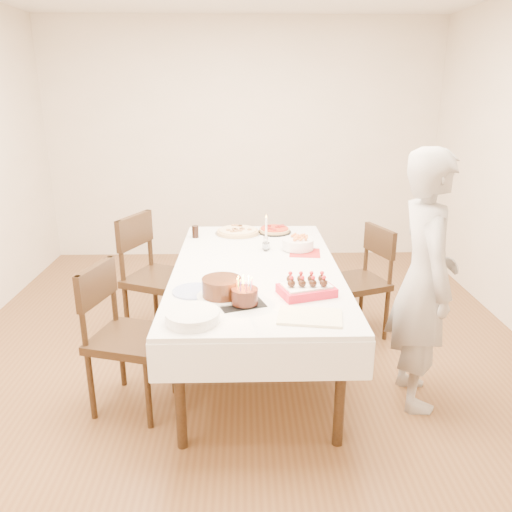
{
  "coord_description": "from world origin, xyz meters",
  "views": [
    {
      "loc": [
        0.01,
        -3.37,
        1.92
      ],
      "look_at": [
        0.09,
        -0.08,
        0.82
      ],
      "focal_mm": 35.0,
      "sensor_mm": 36.0,
      "label": 1
    }
  ],
  "objects_px": {
    "chair_right_savory": "(356,283)",
    "strawberry_box": "(307,289)",
    "person": "(424,282)",
    "layer_cake": "(222,288)",
    "chair_left_dessert": "(131,339)",
    "chair_left_savory": "(161,279)",
    "cola_glass": "(195,232)",
    "dining_table": "(256,314)",
    "pasta_bowl": "(298,244)",
    "birthday_cake": "(245,291)",
    "taper_candle": "(266,232)",
    "pizza_pepperoni": "(275,230)",
    "pizza_white": "(238,232)"
  },
  "relations": [
    {
      "from": "chair_right_savory",
      "to": "strawberry_box",
      "type": "height_order",
      "value": "chair_right_savory"
    },
    {
      "from": "person",
      "to": "layer_cake",
      "type": "distance_m",
      "value": 1.23
    },
    {
      "from": "chair_left_dessert",
      "to": "chair_right_savory",
      "type": "bearing_deg",
      "value": -133.72
    },
    {
      "from": "chair_left_savory",
      "to": "cola_glass",
      "type": "distance_m",
      "value": 0.51
    },
    {
      "from": "dining_table",
      "to": "strawberry_box",
      "type": "xyz_separation_m",
      "value": [
        0.29,
        -0.53,
        0.41
      ]
    },
    {
      "from": "dining_table",
      "to": "chair_left_savory",
      "type": "distance_m",
      "value": 0.85
    },
    {
      "from": "pasta_bowl",
      "to": "cola_glass",
      "type": "distance_m",
      "value": 0.89
    },
    {
      "from": "pasta_bowl",
      "to": "layer_cake",
      "type": "bearing_deg",
      "value": -120.88
    },
    {
      "from": "dining_table",
      "to": "cola_glass",
      "type": "height_order",
      "value": "cola_glass"
    },
    {
      "from": "chair_left_savory",
      "to": "pasta_bowl",
      "type": "bearing_deg",
      "value": -158.08
    },
    {
      "from": "layer_cake",
      "to": "birthday_cake",
      "type": "height_order",
      "value": "birthday_cake"
    },
    {
      "from": "cola_glass",
      "to": "birthday_cake",
      "type": "xyz_separation_m",
      "value": [
        0.41,
        -1.39,
        0.04
      ]
    },
    {
      "from": "chair_left_savory",
      "to": "cola_glass",
      "type": "bearing_deg",
      "value": -104.38
    },
    {
      "from": "dining_table",
      "to": "strawberry_box",
      "type": "distance_m",
      "value": 0.73
    },
    {
      "from": "dining_table",
      "to": "taper_candle",
      "type": "xyz_separation_m",
      "value": [
        0.09,
        0.39,
        0.51
      ]
    },
    {
      "from": "chair_right_savory",
      "to": "pizza_pepperoni",
      "type": "bearing_deg",
      "value": 125.39
    },
    {
      "from": "chair_left_savory",
      "to": "birthday_cake",
      "type": "bearing_deg",
      "value": 145.27
    },
    {
      "from": "chair_left_dessert",
      "to": "birthday_cake",
      "type": "distance_m",
      "value": 0.8
    },
    {
      "from": "layer_cake",
      "to": "pasta_bowl",
      "type": "bearing_deg",
      "value": 59.12
    },
    {
      "from": "dining_table",
      "to": "pasta_bowl",
      "type": "bearing_deg",
      "value": 47.77
    },
    {
      "from": "chair_right_savory",
      "to": "chair_left_savory",
      "type": "xyz_separation_m",
      "value": [
        -1.56,
        -0.02,
        0.06
      ]
    },
    {
      "from": "pasta_bowl",
      "to": "cola_glass",
      "type": "height_order",
      "value": "cola_glass"
    },
    {
      "from": "dining_table",
      "to": "layer_cake",
      "type": "bearing_deg",
      "value": -111.44
    },
    {
      "from": "chair_left_savory",
      "to": "taper_candle",
      "type": "bearing_deg",
      "value": -157.07
    },
    {
      "from": "dining_table",
      "to": "layer_cake",
      "type": "relative_size",
      "value": 7.15
    },
    {
      "from": "pizza_white",
      "to": "strawberry_box",
      "type": "bearing_deg",
      "value": -72.34
    },
    {
      "from": "chair_right_savory",
      "to": "pizza_pepperoni",
      "type": "height_order",
      "value": "chair_right_savory"
    },
    {
      "from": "chair_left_savory",
      "to": "layer_cake",
      "type": "xyz_separation_m",
      "value": [
        0.52,
        -0.95,
        0.3
      ]
    },
    {
      "from": "cola_glass",
      "to": "layer_cake",
      "type": "distance_m",
      "value": 1.3
    },
    {
      "from": "person",
      "to": "pizza_white",
      "type": "relative_size",
      "value": 4.18
    },
    {
      "from": "person",
      "to": "pizza_pepperoni",
      "type": "xyz_separation_m",
      "value": [
        -0.83,
        1.34,
        -0.04
      ]
    },
    {
      "from": "pizza_pepperoni",
      "to": "dining_table",
      "type": "bearing_deg",
      "value": -101.97
    },
    {
      "from": "layer_cake",
      "to": "chair_right_savory",
      "type": "bearing_deg",
      "value": 43.1
    },
    {
      "from": "person",
      "to": "strawberry_box",
      "type": "height_order",
      "value": "person"
    },
    {
      "from": "birthday_cake",
      "to": "strawberry_box",
      "type": "height_order",
      "value": "birthday_cake"
    },
    {
      "from": "pizza_pepperoni",
      "to": "cola_glass",
      "type": "bearing_deg",
      "value": -168.48
    },
    {
      "from": "person",
      "to": "strawberry_box",
      "type": "distance_m",
      "value": 0.72
    },
    {
      "from": "chair_left_savory",
      "to": "chair_left_dessert",
      "type": "relative_size",
      "value": 1.08
    },
    {
      "from": "pizza_white",
      "to": "person",
      "type": "bearing_deg",
      "value": -48.46
    },
    {
      "from": "cola_glass",
      "to": "chair_left_dessert",
      "type": "bearing_deg",
      "value": -103.23
    },
    {
      "from": "person",
      "to": "birthday_cake",
      "type": "height_order",
      "value": "person"
    },
    {
      "from": "taper_candle",
      "to": "birthday_cake",
      "type": "xyz_separation_m",
      "value": [
        -0.17,
        -1.05,
        -0.05
      ]
    },
    {
      "from": "chair_left_dessert",
      "to": "strawberry_box",
      "type": "height_order",
      "value": "chair_left_dessert"
    },
    {
      "from": "chair_left_savory",
      "to": "pizza_white",
      "type": "height_order",
      "value": "chair_left_savory"
    },
    {
      "from": "pizza_pepperoni",
      "to": "chair_right_savory",
      "type": "bearing_deg",
      "value": -34.48
    },
    {
      "from": "pizza_white",
      "to": "chair_left_savory",
      "type": "bearing_deg",
      "value": -145.5
    },
    {
      "from": "layer_cake",
      "to": "chair_left_savory",
      "type": "bearing_deg",
      "value": 118.97
    },
    {
      "from": "pizza_white",
      "to": "pasta_bowl",
      "type": "relative_size",
      "value": 1.6
    },
    {
      "from": "taper_candle",
      "to": "cola_glass",
      "type": "distance_m",
      "value": 0.67
    },
    {
      "from": "person",
      "to": "taper_candle",
      "type": "xyz_separation_m",
      "value": [
        -0.93,
        0.87,
        0.08
      ]
    }
  ]
}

